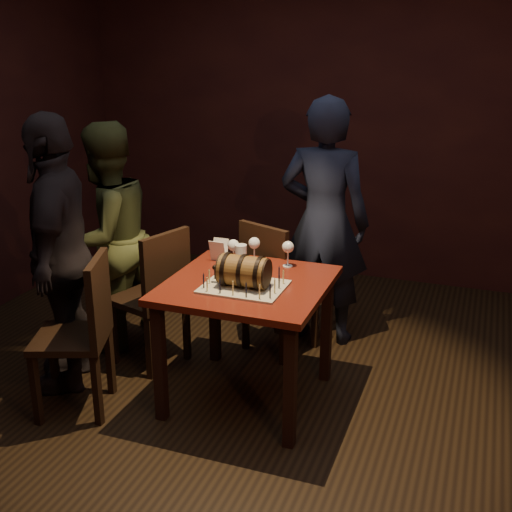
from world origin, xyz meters
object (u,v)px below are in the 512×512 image
(pint_of_ale, at_px, (241,257))
(wine_glass_mid, at_px, (254,244))
(barrel_cake, at_px, (244,271))
(chair_back, at_px, (273,281))
(wine_glass_right, at_px, (288,248))
(chair_left_front, at_px, (84,327))
(chair_left_rear, at_px, (156,291))
(person_left_rear, at_px, (107,238))
(pub_table, at_px, (248,300))
(wine_glass_left, at_px, (233,246))
(person_left_front, at_px, (60,254))
(person_back, at_px, (324,223))

(pint_of_ale, bearing_deg, wine_glass_mid, 75.38)
(barrel_cake, relative_size, chair_back, 0.35)
(wine_glass_mid, xyz_separation_m, wine_glass_right, (0.22, -0.00, 0.00))
(wine_glass_right, bearing_deg, chair_back, 122.93)
(barrel_cake, xyz_separation_m, wine_glass_right, (0.12, 0.42, 0.02))
(chair_back, distance_m, chair_left_front, 1.30)
(chair_left_rear, bearing_deg, pint_of_ale, 0.27)
(wine_glass_right, xyz_separation_m, chair_back, (-0.19, 0.30, -0.35))
(wine_glass_mid, distance_m, chair_left_rear, 0.72)
(barrel_cake, height_order, person_left_rear, person_left_rear)
(pub_table, relative_size, person_left_rear, 0.58)
(wine_glass_left, bearing_deg, pub_table, -52.69)
(chair_back, distance_m, person_left_rear, 1.16)
(chair_left_front, distance_m, person_left_front, 0.50)
(pub_table, relative_size, wine_glass_mid, 5.59)
(wine_glass_right, relative_size, person_left_front, 0.10)
(wine_glass_right, xyz_separation_m, person_left_front, (-1.26, -0.51, -0.02))
(pint_of_ale, bearing_deg, barrel_cake, -65.58)
(pub_table, bearing_deg, barrel_cake, -81.69)
(pub_table, height_order, wine_glass_right, wine_glass_right)
(pub_table, relative_size, pint_of_ale, 6.00)
(barrel_cake, xyz_separation_m, pint_of_ale, (-0.13, 0.29, -0.03))
(pub_table, xyz_separation_m, chair_left_front, (-0.83, -0.43, -0.12))
(wine_glass_mid, relative_size, chair_left_front, 0.17)
(barrel_cake, distance_m, chair_left_rear, 0.84)
(person_left_rear, relative_size, person_left_front, 0.93)
(barrel_cake, relative_size, chair_left_front, 0.35)
(barrel_cake, bearing_deg, wine_glass_right, 73.68)
(pub_table, relative_size, person_back, 0.52)
(wine_glass_right, bearing_deg, chair_left_front, -141.98)
(pint_of_ale, relative_size, chair_back, 0.16)
(wine_glass_left, bearing_deg, chair_left_rear, -174.06)
(wine_glass_mid, relative_size, chair_back, 0.17)
(wine_glass_mid, bearing_deg, wine_glass_right, -0.49)
(pint_of_ale, bearing_deg, chair_left_front, -138.92)
(person_back, bearing_deg, chair_left_front, 54.10)
(wine_glass_mid, bearing_deg, wine_glass_left, -140.90)
(barrel_cake, relative_size, chair_left_rear, 0.35)
(chair_left_rear, distance_m, person_left_rear, 0.55)
(wine_glass_left, xyz_separation_m, pint_of_ale, (0.07, -0.05, -0.05))
(chair_left_front, distance_m, person_left_rear, 0.89)
(person_left_front, bearing_deg, chair_back, 102.43)
(chair_back, xyz_separation_m, person_left_front, (-1.07, -0.81, 0.32))
(person_left_rear, bearing_deg, barrel_cake, 86.15)
(wine_glass_mid, bearing_deg, pint_of_ale, -104.62)
(person_left_rear, distance_m, person_left_front, 0.55)
(person_back, bearing_deg, chair_left_rear, 41.31)
(chair_left_rear, bearing_deg, barrel_cake, -21.61)
(wine_glass_right, distance_m, pint_of_ale, 0.29)
(chair_back, height_order, person_back, person_back)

